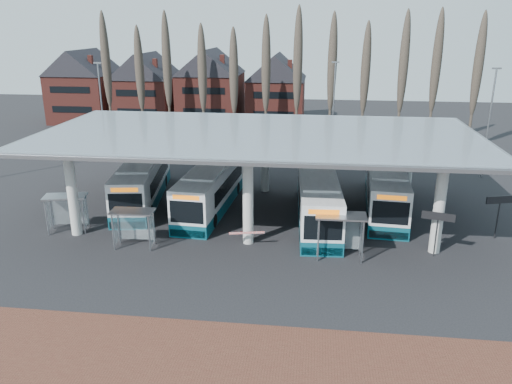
# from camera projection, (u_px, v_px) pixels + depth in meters

# --- Properties ---
(ground) EXTENTS (140.00, 140.00, 0.00)m
(ground) POSITION_uv_depth(u_px,v_px,m) (243.00, 259.00, 30.95)
(ground) COLOR black
(ground) RESTS_ON ground
(station_canopy) EXTENTS (32.00, 16.00, 6.34)m
(station_canopy) POSITION_uv_depth(u_px,v_px,m) (258.00, 141.00, 36.66)
(station_canopy) COLOR silver
(station_canopy) RESTS_ON ground
(poplar_row) EXTENTS (45.10, 1.10, 14.50)m
(poplar_row) POSITION_uv_depth(u_px,v_px,m) (282.00, 69.00, 59.18)
(poplar_row) COLOR #473D33
(poplar_row) RESTS_ON ground
(townhouse_row) EXTENTS (36.80, 10.30, 12.25)m
(townhouse_row) POSITION_uv_depth(u_px,v_px,m) (179.00, 81.00, 72.21)
(townhouse_row) COLOR maroon
(townhouse_row) RESTS_ON ground
(lamp_post_a) EXTENTS (0.80, 0.16, 10.17)m
(lamp_post_a) POSITION_uv_depth(u_px,v_px,m) (102.00, 110.00, 51.97)
(lamp_post_a) COLOR slate
(lamp_post_a) RESTS_ON ground
(lamp_post_b) EXTENTS (0.80, 0.16, 10.17)m
(lamp_post_b) POSITION_uv_depth(u_px,v_px,m) (333.00, 108.00, 53.02)
(lamp_post_b) COLOR slate
(lamp_post_b) RESTS_ON ground
(lamp_post_c) EXTENTS (0.80, 0.16, 10.17)m
(lamp_post_c) POSITION_uv_depth(u_px,v_px,m) (489.00, 122.00, 45.80)
(lamp_post_c) COLOR slate
(lamp_post_c) RESTS_ON ground
(bus_0) EXTENTS (4.56, 12.88, 3.51)m
(bus_0) POSITION_uv_depth(u_px,v_px,m) (143.00, 181.00, 40.83)
(bus_0) COLOR white
(bus_0) RESTS_ON ground
(bus_1) EXTENTS (3.49, 12.62, 3.46)m
(bus_1) POSITION_uv_depth(u_px,v_px,m) (212.00, 187.00, 39.23)
(bus_1) COLOR white
(bus_1) RESTS_ON ground
(bus_2) EXTENTS (3.39, 12.86, 3.54)m
(bus_2) POSITION_uv_depth(u_px,v_px,m) (318.00, 198.00, 36.77)
(bus_2) COLOR white
(bus_2) RESTS_ON ground
(bus_3) EXTENTS (3.72, 13.02, 3.57)m
(bus_3) POSITION_uv_depth(u_px,v_px,m) (385.00, 187.00, 39.12)
(bus_3) COLOR white
(bus_3) RESTS_ON ground
(shelter_0) EXTENTS (3.09, 2.01, 2.65)m
(shelter_0) POSITION_uv_depth(u_px,v_px,m) (67.00, 205.00, 34.65)
(shelter_0) COLOR gray
(shelter_0) RESTS_ON ground
(shelter_1) EXTENTS (2.80, 1.49, 2.54)m
(shelter_1) POSITION_uv_depth(u_px,v_px,m) (134.00, 220.00, 32.18)
(shelter_1) COLOR gray
(shelter_1) RESTS_ON ground
(shelter_2) EXTENTS (3.08, 1.55, 2.85)m
(shelter_2) POSITION_uv_depth(u_px,v_px,m) (340.00, 226.00, 30.63)
(shelter_2) COLOR gray
(shelter_2) RESTS_ON ground
(info_sign_0) EXTENTS (1.92, 0.65, 2.93)m
(info_sign_0) POSITION_uv_depth(u_px,v_px,m) (438.00, 220.00, 30.57)
(info_sign_0) COLOR black
(info_sign_0) RESTS_ON ground
(info_sign_1) EXTENTS (2.00, 0.68, 3.05)m
(info_sign_1) POSITION_uv_depth(u_px,v_px,m) (500.00, 203.00, 33.14)
(info_sign_1) COLOR black
(info_sign_1) RESTS_ON ground
(barrier) EXTENTS (2.28, 0.86, 1.16)m
(barrier) POSITION_uv_depth(u_px,v_px,m) (247.00, 234.00, 32.47)
(barrier) COLOR black
(barrier) RESTS_ON ground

